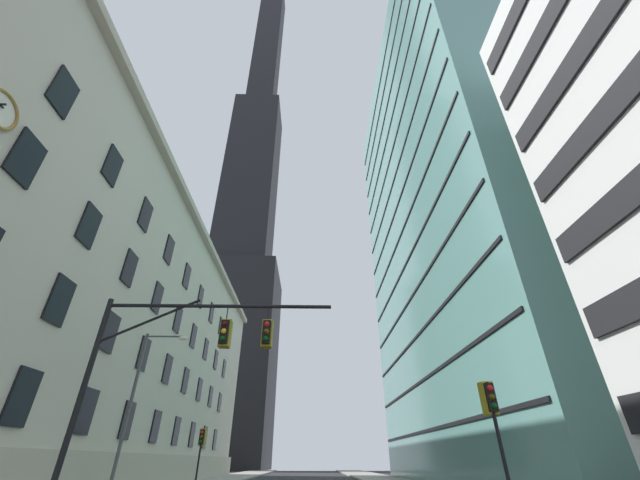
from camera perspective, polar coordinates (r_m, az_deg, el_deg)
The scene contains 7 objects.
station_building at distance 38.56m, azimuth -32.01°, elevation -11.89°, with size 15.52×59.10×23.09m.
dark_skyscraper at distance 118.07m, azimuth -11.33°, elevation 3.74°, with size 22.74×22.74×230.63m.
glass_office_midrise at distance 48.12m, azimuth 22.74°, elevation 5.04°, with size 18.48×38.65×56.52m.
traffic_signal_mast at distance 14.96m, azimuth -19.73°, elevation -16.08°, with size 8.89×0.63×7.13m.
traffic_light_near_right at distance 14.79m, azimuth 25.10°, elevation -22.39°, with size 0.40×0.63×3.97m.
traffic_light_far_left at distance 29.53m, azimuth -17.94°, elevation -27.57°, with size 0.40×0.63×3.52m.
street_lamppost at distance 24.24m, azimuth -26.32°, elevation -20.58°, with size 2.54×0.32×8.17m.
Camera 1 is at (0.92, -8.35, 1.75)m, focal length 20.53 mm.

